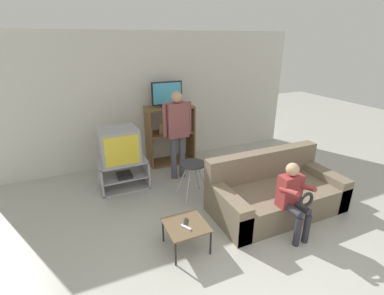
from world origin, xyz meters
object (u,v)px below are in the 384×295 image
Objects in this scene: media_shelf at (170,135)px; snack_table at (186,227)px; remote_control_black at (185,222)px; person_standing_adult at (177,127)px; television_main at (119,145)px; folding_stool at (193,169)px; tv_stand at (124,174)px; remote_control_white at (186,227)px; couch at (275,193)px; television_flat at (167,95)px; person_seated_child at (293,195)px.

media_shelf is 2.40× the size of snack_table.
media_shelf is 8.31× the size of remote_control_black.
person_standing_adult is at bearing -98.83° from media_shelf.
television_main is 1.32m from folding_stool.
snack_table is (0.42, -1.88, -0.47)m from television_main.
tv_stand is 1.96m from remote_control_white.
couch is at bearing -58.31° from person_standing_adult.
tv_stand is 1.29× the size of folding_stool.
media_shelf is 0.82m from television_flat.
couch is 1.97m from person_standing_adult.
remote_control_white is at bearing -113.13° from snack_table.
person_standing_adult is (0.63, 1.88, 0.63)m from remote_control_white.
remote_control_white is at bearing -105.18° from television_flat.
media_shelf reaches higher than remote_control_black.
person_seated_child is at bearing 16.63° from remote_control_black.
person_seated_child is (-0.20, -0.56, 0.31)m from couch.
folding_stool is (-0.13, -1.51, -0.90)m from television_flat.
remote_control_white is (-0.74, -2.60, -0.25)m from media_shelf.
remote_control_black is at bearing -105.78° from media_shelf.
person_standing_adult is at bearing -3.79° from television_main.
folding_stool is (0.98, -0.84, -0.26)m from television_main.
person_seated_child is (1.36, -0.34, 0.23)m from remote_control_black.
snack_table is (0.40, -1.86, 0.07)m from tv_stand.
media_shelf is 1.90× the size of folding_stool.
media_shelf reaches higher than remote_control_white.
television_flat is 2.72m from couch.
television_flat is (1.08, 0.69, 1.18)m from tv_stand.
media_shelf is 0.61× the size of couch.
remote_control_black is 0.07× the size of couch.
folding_stool reaches higher than remote_control_white.
tv_stand is 5.63× the size of remote_control_black.
folding_stool reaches higher than snack_table.
remote_control_white is (-0.71, -2.62, -1.07)m from television_flat.
folding_stool is at bearing 61.94° from snack_table.
person_standing_adult is at bearing 86.36° from folding_stool.
remote_control_black is (-0.71, -2.51, -0.25)m from media_shelf.
television_main is 4.34× the size of remote_control_white.
couch is (0.88, -2.30, -1.16)m from television_flat.
media_shelf is (1.14, 0.66, -0.17)m from television_main.
television_flat reaches higher than person_standing_adult.
snack_table is at bearing -104.98° from television_flat.
tv_stand is at bearing -147.35° from television_flat.
remote_control_white is at bearing -117.80° from folding_stool.
television_main is 1.99m from snack_table.
couch is at bearing -39.32° from tv_stand.
television_flat is 0.98× the size of folding_stool.
television_flat is at bearing 47.50° from remote_control_white.
folding_stool is 1.31m from couch.
television_flat is at bearing 103.46° from person_seated_child.
person_standing_adult is at bearing 109.82° from person_seated_child.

